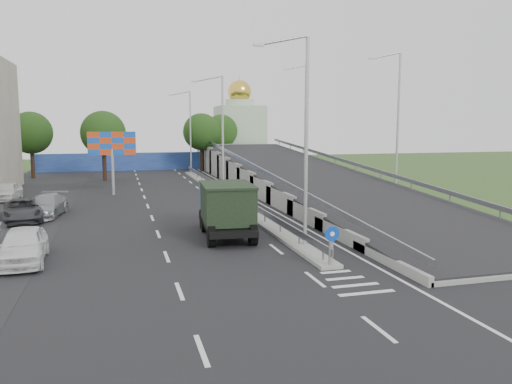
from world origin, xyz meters
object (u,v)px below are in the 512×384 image
object	(u,v)px
sign_bollard	(331,246)
lamp_post_far	(189,127)
parked_car_d	(46,206)
church	(240,130)
parked_car_e	(7,191)
lamp_post_mid	(221,128)
parked_car_a	(23,246)
dump_truck	(225,206)
billboard	(112,147)
lamp_post_near	(303,130)
parked_car_c	(23,210)

from	to	relation	value
sign_bollard	lamp_post_far	bearing A→B (deg)	89.86
parked_car_d	church	bearing A→B (deg)	69.11
church	parked_car_e	size ratio (longest dim) A/B	3.14
lamp_post_mid	parked_car_a	xyz separation A→B (m)	(-12.77, -19.34, -5.01)
lamp_post_far	parked_car_e	size ratio (longest dim) A/B	2.29
sign_bollard	parked_car_e	world-z (taller)	sign_bollard
lamp_post_far	lamp_post_mid	bearing A→B (deg)	-90.00
church	dump_truck	size ratio (longest dim) A/B	2.00
billboard	parked_car_e	bearing A→B (deg)	-174.05
parked_car_a	lamp_post_near	bearing A→B (deg)	-5.67
billboard	parked_car_d	world-z (taller)	billboard
parked_car_d	dump_truck	bearing A→B (deg)	-31.73
lamp_post_near	dump_truck	xyz separation A→B (m)	(-3.02, 3.86, -4.17)
sign_bollard	lamp_post_mid	distance (m)	24.30
lamp_post_near	parked_car_a	world-z (taller)	lamp_post_near
sign_bollard	church	distance (m)	58.84
dump_truck	lamp_post_near	bearing A→B (deg)	-47.38
lamp_post_near	parked_car_d	size ratio (longest dim) A/B	1.99
lamp_post_far	dump_truck	bearing A→B (deg)	-94.78
lamp_post_far	billboard	distance (m)	20.24
parked_car_c	sign_bollard	bearing A→B (deg)	-54.50
lamp_post_near	lamp_post_far	size ratio (longest dim) A/B	1.00
lamp_post_mid	dump_truck	world-z (taller)	lamp_post_mid
dump_truck	parked_car_c	distance (m)	13.71
church	parked_car_e	bearing A→B (deg)	-129.70
sign_bollard	dump_truck	size ratio (longest dim) A/B	0.24
church	billboard	xyz separation A→B (m)	(-19.00, -32.00, -1.12)
lamp_post_far	parked_car_e	distance (m)	26.15
billboard	parked_car_d	xyz separation A→B (m)	(-4.25, -9.41, -3.45)
billboard	parked_car_e	size ratio (longest dim) A/B	1.25
sign_bollard	parked_car_c	distance (m)	20.86
sign_bollard	parked_car_c	bearing A→B (deg)	133.81
dump_truck	parked_car_c	bearing A→B (deg)	151.98
billboard	parked_car_c	size ratio (longest dim) A/B	1.07
parked_car_a	parked_car_d	world-z (taller)	parked_car_a
church	lamp_post_mid	bearing A→B (deg)	-106.22
lamp_post_near	lamp_post_far	distance (m)	40.00
lamp_post_far	parked_car_d	size ratio (longest dim) A/B	1.99
sign_bollard	lamp_post_mid	bearing A→B (deg)	89.74
lamp_post_near	parked_car_e	xyz separation A→B (m)	(-17.39, 21.14, -5.06)
sign_bollard	lamp_post_mid	xyz separation A→B (m)	(0.11, 23.83, 4.77)
lamp_post_far	dump_truck	size ratio (longest dim) A/B	1.46
parked_car_c	church	bearing A→B (deg)	51.94
parked_car_e	billboard	bearing A→B (deg)	8.39
dump_truck	parked_car_e	xyz separation A→B (m)	(-14.37, 17.28, -0.89)
parked_car_a	church	bearing A→B (deg)	64.27
parked_car_a	parked_car_d	size ratio (longest dim) A/B	0.93
parked_car_e	dump_truck	bearing A→B (deg)	-47.80
parked_car_a	parked_car_d	bearing A→B (deg)	90.13
church	billboard	size ratio (longest dim) A/B	2.51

